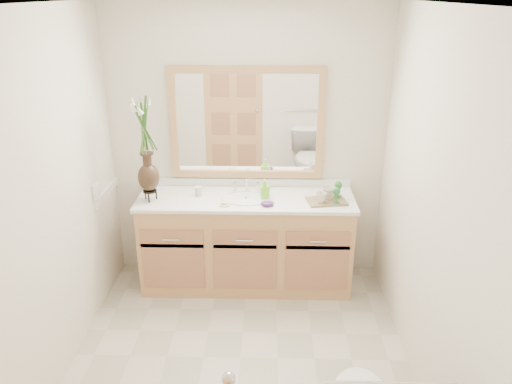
{
  "coord_description": "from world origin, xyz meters",
  "views": [
    {
      "loc": [
        0.19,
        -2.88,
        2.46
      ],
      "look_at": [
        0.09,
        0.65,
        1.03
      ],
      "focal_mm": 35.0,
      "sensor_mm": 36.0,
      "label": 1
    }
  ],
  "objects_px": {
    "flower_vase": "(145,133)",
    "tumbler": "(198,191)",
    "soap_bottle": "(265,190)",
    "tray": "(326,201)"
  },
  "relations": [
    {
      "from": "flower_vase",
      "to": "soap_bottle",
      "type": "bearing_deg",
      "value": 4.72
    },
    {
      "from": "tumbler",
      "to": "tray",
      "type": "bearing_deg",
      "value": -5.83
    },
    {
      "from": "flower_vase",
      "to": "tumbler",
      "type": "bearing_deg",
      "value": 15.83
    },
    {
      "from": "tumbler",
      "to": "tray",
      "type": "xyz_separation_m",
      "value": [
        1.08,
        -0.11,
        -0.03
      ]
    },
    {
      "from": "flower_vase",
      "to": "soap_bottle",
      "type": "height_order",
      "value": "flower_vase"
    },
    {
      "from": "tumbler",
      "to": "soap_bottle",
      "type": "xyz_separation_m",
      "value": [
        0.57,
        -0.03,
        0.03
      ]
    },
    {
      "from": "flower_vase",
      "to": "tumbler",
      "type": "distance_m",
      "value": 0.68
    },
    {
      "from": "tumbler",
      "to": "soap_bottle",
      "type": "relative_size",
      "value": 0.55
    },
    {
      "from": "tumbler",
      "to": "soap_bottle",
      "type": "distance_m",
      "value": 0.57
    },
    {
      "from": "tumbler",
      "to": "flower_vase",
      "type": "bearing_deg",
      "value": -164.17
    }
  ]
}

